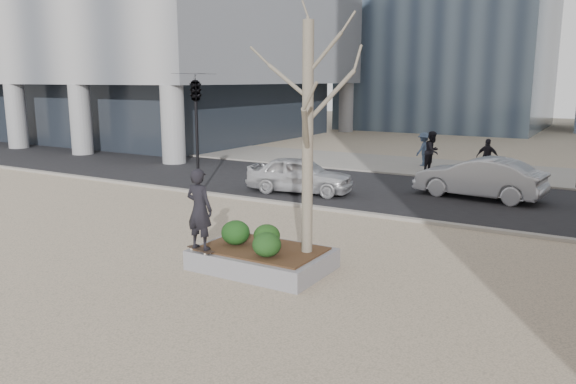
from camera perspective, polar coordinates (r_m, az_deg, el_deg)
The scene contains 17 objects.
ground at distance 13.59m, azimuth -6.17°, elevation -7.02°, with size 120.00×120.00×0.00m, color tan.
street at distance 22.14m, azimuth 9.49°, elevation 0.10°, with size 60.00×8.00×0.02m, color black.
far_sidewalk at distance 28.69m, azimuth 14.59°, elevation 2.45°, with size 60.00×6.00×0.02m, color gray.
planter at distance 12.97m, azimuth -2.63°, elevation -6.82°, with size 3.00×2.00×0.45m, color gray.
planter_mulch at distance 12.90m, azimuth -2.64°, elevation -5.79°, with size 2.70×1.70×0.04m, color #382314.
sycamore_tree at distance 12.08m, azimuth 2.03°, elevation 9.08°, with size 2.80×2.80×6.60m, color gray, non-canonical shape.
shrub_left at distance 13.13m, azimuth -5.35°, elevation -4.12°, with size 0.67×0.67×0.57m, color #153C13.
shrub_middle at distance 12.92m, azimuth -2.17°, elevation -4.45°, with size 0.61×0.61×0.52m, color #173B13.
shrub_right at distance 12.20m, azimuth -2.17°, elevation -5.37°, with size 0.63×0.63×0.54m, color #133E17.
skateboard at distance 12.87m, azimuth -8.86°, elevation -5.88°, with size 0.78×0.20×0.07m, color black, non-canonical shape.
skateboarder at distance 12.62m, azimuth -8.99°, elevation -1.73°, with size 0.67×0.44×1.83m, color black.
police_car at distance 21.37m, azimuth 1.22°, elevation 1.76°, with size 1.63×4.06×1.38m, color silver.
car_silver at distance 21.54m, azimuth 18.85°, elevation 1.37°, with size 1.58×4.52×1.49m, color #9D9EA4.
pedestrian_a at distance 27.33m, azimuth 14.45°, elevation 4.04°, with size 0.91×0.71×1.87m, color black.
pedestrian_b at distance 28.96m, azimuth 13.60°, elevation 4.26°, with size 1.07×0.62×1.66m, color #364762.
pedestrian_c at distance 26.72m, azimuth 19.60°, elevation 3.35°, with size 0.97×0.41×1.66m, color black.
traffic_light_near at distance 20.81m, azimuth -9.23°, elevation 5.64°, with size 0.60×2.48×4.50m, color black, non-canonical shape.
Camera 1 is at (7.79, -10.29, 4.27)m, focal length 35.00 mm.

